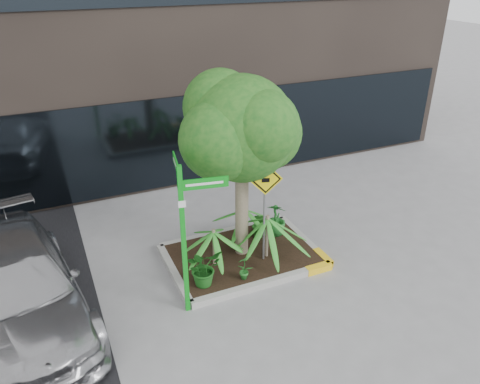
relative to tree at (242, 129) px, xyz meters
name	(u,v)px	position (x,y,z in m)	size (l,w,h in m)	color
ground	(240,268)	(-0.21, -0.40, -3.04)	(80.00, 80.00, 0.00)	gray
planter	(244,255)	(0.02, -0.13, -2.94)	(3.35, 2.36, 0.15)	#9E9E99
tree	(242,129)	(0.00, 0.00, 0.00)	(2.77, 2.46, 4.16)	gray
palm_front	(268,218)	(0.43, -0.40, -1.93)	(1.15, 1.15, 1.28)	gray
palm_left	(214,232)	(-0.73, -0.20, -2.09)	(0.96, 0.96, 1.07)	gray
palm_back	(245,210)	(0.32, 0.49, -2.16)	(0.88, 0.88, 0.98)	gray
parked_car	(18,287)	(-4.53, -0.19, -2.32)	(2.01, 4.94, 1.43)	#A5A6AA
shrub_a	(204,268)	(-1.17, -0.77, -2.50)	(0.69, 0.69, 0.77)	#175217
shrub_b	(276,219)	(1.05, 0.34, -2.48)	(0.45, 0.45, 0.81)	#1E6423
shrub_c	(244,267)	(-0.36, -0.95, -2.59)	(0.31, 0.31, 0.59)	#1F6621
shrub_d	(260,225)	(0.62, 0.35, -2.55)	(0.37, 0.37, 0.67)	#22641D
street_sign_post	(186,224)	(-1.61, -1.16, -1.17)	(0.88, 0.98, 3.02)	#0E9C1B
cattle_sign	(265,196)	(0.33, -0.46, -1.35)	(0.67, 0.23, 2.27)	slate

